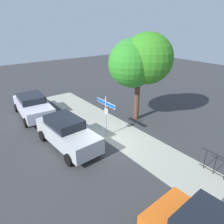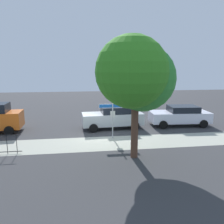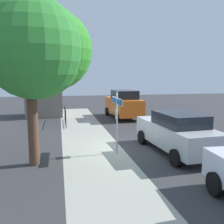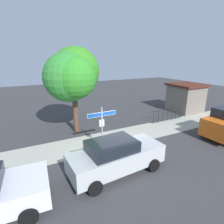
% 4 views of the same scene
% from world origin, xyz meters
% --- Properties ---
extents(ground_plane, '(60.00, 60.00, 0.00)m').
position_xyz_m(ground_plane, '(0.00, 0.00, 0.00)').
color(ground_plane, '#38383A').
extents(sidewalk_strip, '(24.00, 2.60, 0.00)m').
position_xyz_m(sidewalk_strip, '(2.00, 1.30, 0.00)').
color(sidewalk_strip, '#A9AA9A').
rests_on(sidewalk_strip, ground_plane).
extents(street_sign, '(1.77, 0.07, 2.62)m').
position_xyz_m(street_sign, '(-0.57, 0.40, 1.80)').
color(street_sign, '#9EA0A5').
rests_on(street_sign, ground_plane).
extents(shade_tree, '(4.05, 4.32, 6.08)m').
position_xyz_m(shade_tree, '(-1.29, 3.57, 4.17)').
color(shade_tree, brown).
rests_on(shade_tree, ground_plane).
extents(car_white, '(4.80, 2.37, 1.60)m').
position_xyz_m(car_white, '(-6.42, -2.20, 0.83)').
color(car_white, white).
rests_on(car_white, ground_plane).
extents(car_silver, '(4.68, 2.16, 1.70)m').
position_xyz_m(car_silver, '(-0.94, -2.05, 0.87)').
color(car_silver, '#B8BDBF').
rests_on(car_silver, ground_plane).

